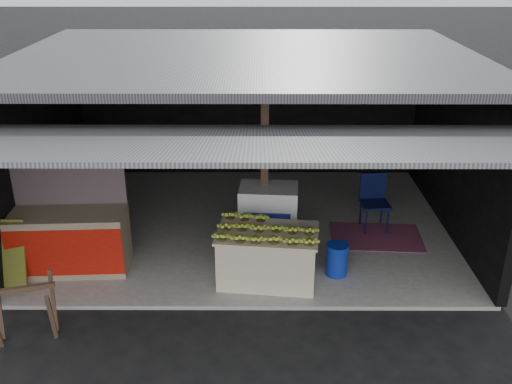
{
  "coord_description": "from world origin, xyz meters",
  "views": [
    {
      "loc": [
        0.2,
        -6.45,
        4.59
      ],
      "look_at": [
        0.17,
        1.5,
        1.1
      ],
      "focal_mm": 40.0,
      "sensor_mm": 36.0,
      "label": 1
    }
  ],
  "objects_px": {
    "neighbor_stall": "(71,238)",
    "plastic_chair": "(374,197)",
    "sawhorse": "(24,307)",
    "water_barrel": "(337,260)",
    "white_crate": "(268,216)",
    "banana_table": "(267,256)"
  },
  "relations": [
    {
      "from": "banana_table",
      "to": "water_barrel",
      "type": "distance_m",
      "value": 1.05
    },
    {
      "from": "banana_table",
      "to": "neighbor_stall",
      "type": "bearing_deg",
      "value": -179.87
    },
    {
      "from": "white_crate",
      "to": "plastic_chair",
      "type": "relative_size",
      "value": 1.06
    },
    {
      "from": "banana_table",
      "to": "neighbor_stall",
      "type": "relative_size",
      "value": 0.89
    },
    {
      "from": "banana_table",
      "to": "white_crate",
      "type": "xyz_separation_m",
      "value": [
        0.03,
        1.06,
        0.11
      ]
    },
    {
      "from": "neighbor_stall",
      "to": "banana_table",
      "type": "bearing_deg",
      "value": -9.43
    },
    {
      "from": "banana_table",
      "to": "water_barrel",
      "type": "relative_size",
      "value": 3.27
    },
    {
      "from": "water_barrel",
      "to": "plastic_chair",
      "type": "distance_m",
      "value": 1.79
    },
    {
      "from": "sawhorse",
      "to": "plastic_chair",
      "type": "height_order",
      "value": "plastic_chair"
    },
    {
      "from": "neighbor_stall",
      "to": "plastic_chair",
      "type": "distance_m",
      "value": 4.96
    },
    {
      "from": "banana_table",
      "to": "water_barrel",
      "type": "height_order",
      "value": "banana_table"
    },
    {
      "from": "water_barrel",
      "to": "plastic_chair",
      "type": "bearing_deg",
      "value": 62.58
    },
    {
      "from": "white_crate",
      "to": "plastic_chair",
      "type": "xyz_separation_m",
      "value": [
        1.81,
        0.65,
        0.06
      ]
    },
    {
      "from": "neighbor_stall",
      "to": "white_crate",
      "type": "bearing_deg",
      "value": 10.95
    },
    {
      "from": "neighbor_stall",
      "to": "sawhorse",
      "type": "height_order",
      "value": "neighbor_stall"
    },
    {
      "from": "banana_table",
      "to": "sawhorse",
      "type": "distance_m",
      "value": 3.28
    },
    {
      "from": "white_crate",
      "to": "water_barrel",
      "type": "height_order",
      "value": "white_crate"
    },
    {
      "from": "neighbor_stall",
      "to": "plastic_chair",
      "type": "relative_size",
      "value": 1.79
    },
    {
      "from": "water_barrel",
      "to": "plastic_chair",
      "type": "xyz_separation_m",
      "value": [
        0.81,
        1.56,
        0.33
      ]
    },
    {
      "from": "white_crate",
      "to": "plastic_chair",
      "type": "distance_m",
      "value": 1.92
    },
    {
      "from": "sawhorse",
      "to": "water_barrel",
      "type": "distance_m",
      "value": 4.3
    },
    {
      "from": "white_crate",
      "to": "banana_table",
      "type": "bearing_deg",
      "value": -87.58
    }
  ]
}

